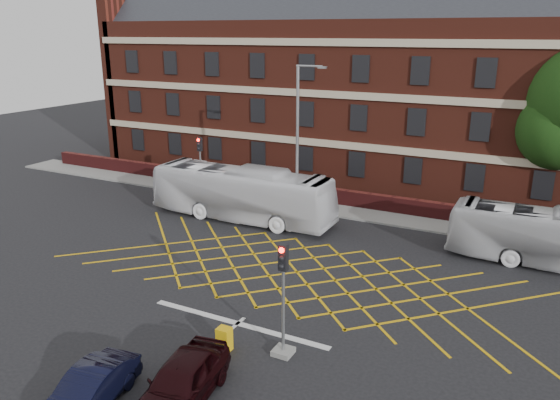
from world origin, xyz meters
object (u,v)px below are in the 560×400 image
at_px(bus_left, 242,194).
at_px(direction_signs, 201,170).
at_px(car_navy, 89,390).
at_px(traffic_light_far, 201,173).
at_px(bus_right, 559,239).
at_px(utility_cabinet, 224,339).
at_px(street_lamp, 298,169).
at_px(car_maroon, 182,382).
at_px(traffic_light_near, 283,311).

distance_m(bus_left, direction_signs, 7.86).
xyz_separation_m(car_navy, traffic_light_far, (-9.99, 20.19, 1.13)).
height_order(bus_left, bus_right, bus_left).
bearing_deg(utility_cabinet, traffic_light_far, 127.51).
bearing_deg(street_lamp, bus_right, -1.52).
bearing_deg(bus_right, car_maroon, 148.49).
xyz_separation_m(bus_right, car_navy, (-12.55, -18.47, -0.82)).
distance_m(bus_right, street_lamp, 14.53).
height_order(traffic_light_near, direction_signs, traffic_light_near).
height_order(bus_left, direction_signs, bus_left).
xyz_separation_m(car_navy, direction_signs, (-11.40, 22.15, 0.75)).
height_order(car_maroon, traffic_light_far, traffic_light_far).
relative_size(car_maroon, traffic_light_near, 1.03).
xyz_separation_m(bus_right, direction_signs, (-23.95, 3.68, -0.08)).
distance_m(car_navy, traffic_light_near, 6.79).
distance_m(traffic_light_far, direction_signs, 2.45).
bearing_deg(traffic_light_far, utility_cabinet, -52.49).
height_order(car_navy, traffic_light_far, traffic_light_far).
bearing_deg(bus_left, utility_cabinet, -151.37).
distance_m(bus_right, traffic_light_far, 22.61).
xyz_separation_m(car_navy, traffic_light_near, (4.00, 5.37, 1.13)).
height_order(bus_left, street_lamp, street_lamp).
xyz_separation_m(car_navy, street_lamp, (-1.86, 18.86, 2.64)).
distance_m(car_navy, direction_signs, 24.93).
distance_m(bus_left, car_navy, 18.26).
xyz_separation_m(bus_right, traffic_light_near, (-8.55, -13.11, 0.31)).
relative_size(car_navy, street_lamp, 0.41).
height_order(traffic_light_near, street_lamp, street_lamp).
bearing_deg(car_navy, traffic_light_far, 108.32).
distance_m(car_navy, utility_cabinet, 5.02).
relative_size(bus_right, traffic_light_near, 2.45).
distance_m(bus_left, bus_right, 17.64).
bearing_deg(street_lamp, traffic_light_near, -66.51).
xyz_separation_m(bus_right, car_maroon, (-10.16, -16.95, -0.71)).
bearing_deg(traffic_light_near, street_lamp, 113.49).
height_order(bus_right, traffic_light_far, traffic_light_far).
height_order(bus_left, traffic_light_far, traffic_light_far).
relative_size(traffic_light_far, street_lamp, 0.46).
bearing_deg(traffic_light_near, car_maroon, -112.68).
relative_size(car_navy, traffic_light_far, 0.90).
bearing_deg(street_lamp, bus_left, -157.24).
height_order(car_maroon, direction_signs, direction_signs).
height_order(car_maroon, utility_cabinet, car_maroon).
bearing_deg(car_maroon, utility_cabinet, 89.06).
height_order(car_navy, car_maroon, car_maroon).
bearing_deg(bus_left, car_maroon, -154.96).
distance_m(car_navy, traffic_light_far, 22.55).
xyz_separation_m(car_maroon, street_lamp, (-4.26, 17.34, 2.52)).
xyz_separation_m(bus_left, car_maroon, (7.45, -15.99, -0.90)).
relative_size(traffic_light_far, utility_cabinet, 4.69).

